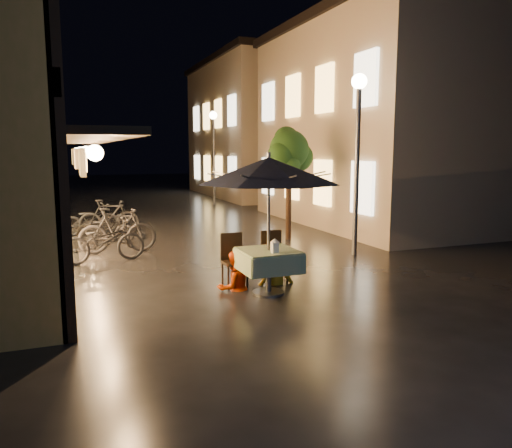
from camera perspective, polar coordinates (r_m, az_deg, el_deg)
name	(u,v)px	position (r m, az deg, el deg)	size (l,w,h in m)	color
ground	(272,288)	(9.17, 1.81, -7.31)	(90.00, 90.00, 0.00)	black
east_building_near	(399,123)	(18.29, 15.99, 11.00)	(7.30, 9.30, 6.80)	#A39A84
east_building_far	(271,129)	(28.35, 1.69, 10.80)	(7.30, 10.30, 7.30)	#A39A84
street_tree	(289,153)	(13.93, 3.83, 8.14)	(1.43, 1.20, 3.15)	black
streetlamp_near	(358,132)	(12.01, 11.57, 10.31)	(0.36, 0.36, 4.23)	#59595E
streetlamp_far	(213,141)	(23.06, -4.89, 9.47)	(0.36, 0.36, 4.23)	#59595E
cafe_table	(268,261)	(8.68, 1.43, -4.22)	(0.99, 0.99, 0.78)	#59595E
patio_umbrella	(269,171)	(8.48, 1.46, 6.13)	(2.48, 2.48, 2.46)	#59595E
cafe_chair_left	(233,257)	(9.23, -2.63, -3.78)	(0.42, 0.42, 0.97)	black
cafe_chair_right	(273,254)	(9.51, 1.96, -3.41)	(0.42, 0.42, 0.97)	black
table_lantern	(275,245)	(8.36, 2.16, -2.40)	(0.16, 0.16, 0.25)	white
person_orange	(234,252)	(8.96, -2.56, -3.23)	(0.66, 0.51, 1.35)	#CA3600
person_yellow	(275,248)	(9.33, 2.23, -2.71)	(0.89, 0.51, 1.37)	gold
bicycle_0	(103,241)	(11.62, -17.04, -1.88)	(0.64, 1.84, 0.96)	black
bicycle_1	(118,230)	(12.57, -15.55, -0.71)	(0.52, 1.86, 1.12)	black
bicycle_2	(106,228)	(14.01, -16.81, -0.48)	(0.54, 1.55, 0.81)	black
bicycle_3	(109,217)	(15.46, -16.45, 0.78)	(0.49, 1.74, 1.05)	black
bicycle_4	(91,219)	(15.68, -18.37, 0.53)	(0.60, 1.71, 0.90)	black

